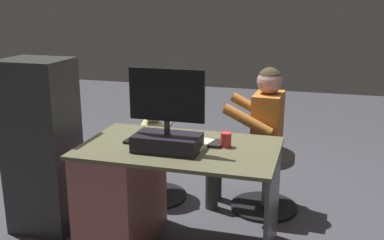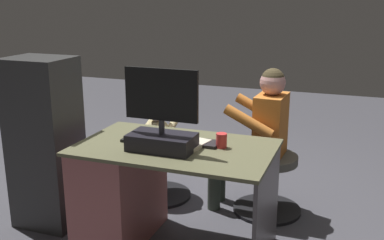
{
  "view_description": "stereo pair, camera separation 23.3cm",
  "coord_description": "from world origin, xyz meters",
  "px_view_note": "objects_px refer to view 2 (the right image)",
  "views": [
    {
      "loc": [
        -0.82,
        2.98,
        1.63
      ],
      "look_at": [
        0.02,
        0.05,
        0.79
      ],
      "focal_mm": 42.44,
      "sensor_mm": 36.0,
      "label": 1
    },
    {
      "loc": [
        -1.04,
        2.91,
        1.63
      ],
      "look_at": [
        0.02,
        0.05,
        0.79
      ],
      "focal_mm": 42.44,
      "sensor_mm": 36.0,
      "label": 2
    }
  ],
  "objects_px": {
    "office_chair_teddy": "(159,166)",
    "tv_remote": "(129,138)",
    "desk": "(132,188)",
    "teddy_bear": "(159,124)",
    "visitor_chair": "(268,179)",
    "cup": "(221,141)",
    "person": "(258,129)",
    "computer_mouse": "(143,134)",
    "monitor": "(162,128)",
    "keyboard": "(187,141)"
  },
  "relations": [
    {
      "from": "office_chair_teddy",
      "to": "tv_remote",
      "type": "bearing_deg",
      "value": 98.46
    },
    {
      "from": "desk",
      "to": "office_chair_teddy",
      "type": "distance_m",
      "value": 0.71
    },
    {
      "from": "teddy_bear",
      "to": "visitor_chair",
      "type": "relative_size",
      "value": 0.69
    },
    {
      "from": "cup",
      "to": "teddy_bear",
      "type": "xyz_separation_m",
      "value": [
        0.72,
        -0.64,
        -0.14
      ]
    },
    {
      "from": "desk",
      "to": "person",
      "type": "height_order",
      "value": "person"
    },
    {
      "from": "computer_mouse",
      "to": "monitor",
      "type": "bearing_deg",
      "value": 138.17
    },
    {
      "from": "computer_mouse",
      "to": "office_chair_teddy",
      "type": "height_order",
      "value": "computer_mouse"
    },
    {
      "from": "keyboard",
      "to": "person",
      "type": "xyz_separation_m",
      "value": [
        -0.32,
        -0.65,
        -0.06
      ]
    },
    {
      "from": "monitor",
      "to": "keyboard",
      "type": "height_order",
      "value": "monitor"
    },
    {
      "from": "monitor",
      "to": "tv_remote",
      "type": "xyz_separation_m",
      "value": [
        0.29,
        -0.11,
        -0.13
      ]
    },
    {
      "from": "visitor_chair",
      "to": "desk",
      "type": "bearing_deg",
      "value": 43.39
    },
    {
      "from": "keyboard",
      "to": "cup",
      "type": "distance_m",
      "value": 0.24
    },
    {
      "from": "computer_mouse",
      "to": "office_chair_teddy",
      "type": "relative_size",
      "value": 0.18
    },
    {
      "from": "monitor",
      "to": "computer_mouse",
      "type": "bearing_deg",
      "value": -41.83
    },
    {
      "from": "person",
      "to": "visitor_chair",
      "type": "bearing_deg",
      "value": -177.06
    },
    {
      "from": "computer_mouse",
      "to": "person",
      "type": "bearing_deg",
      "value": -135.89
    },
    {
      "from": "keyboard",
      "to": "tv_remote",
      "type": "height_order",
      "value": "keyboard"
    },
    {
      "from": "monitor",
      "to": "keyboard",
      "type": "xyz_separation_m",
      "value": [
        -0.09,
        -0.18,
        -0.13
      ]
    },
    {
      "from": "visitor_chair",
      "to": "person",
      "type": "relative_size",
      "value": 0.47
    },
    {
      "from": "teddy_bear",
      "to": "cup",
      "type": "bearing_deg",
      "value": 138.35
    },
    {
      "from": "keyboard",
      "to": "computer_mouse",
      "type": "relative_size",
      "value": 4.38
    },
    {
      "from": "desk",
      "to": "computer_mouse",
      "type": "bearing_deg",
      "value": -110.89
    },
    {
      "from": "tv_remote",
      "to": "visitor_chair",
      "type": "xyz_separation_m",
      "value": [
        -0.79,
        -0.72,
        -0.45
      ]
    },
    {
      "from": "teddy_bear",
      "to": "desk",
      "type": "bearing_deg",
      "value": 99.23
    },
    {
      "from": "office_chair_teddy",
      "to": "visitor_chair",
      "type": "distance_m",
      "value": 0.9
    },
    {
      "from": "keyboard",
      "to": "computer_mouse",
      "type": "height_order",
      "value": "computer_mouse"
    },
    {
      "from": "cup",
      "to": "tv_remote",
      "type": "xyz_separation_m",
      "value": [
        0.61,
        0.05,
        -0.04
      ]
    },
    {
      "from": "office_chair_teddy",
      "to": "person",
      "type": "distance_m",
      "value": 0.89
    },
    {
      "from": "tv_remote",
      "to": "visitor_chair",
      "type": "relative_size",
      "value": 0.29
    },
    {
      "from": "desk",
      "to": "office_chair_teddy",
      "type": "height_order",
      "value": "desk"
    },
    {
      "from": "office_chair_teddy",
      "to": "visitor_chair",
      "type": "relative_size",
      "value": 0.99
    },
    {
      "from": "cup",
      "to": "office_chair_teddy",
      "type": "xyz_separation_m",
      "value": [
        0.72,
        -0.62,
        -0.49
      ]
    },
    {
      "from": "keyboard",
      "to": "computer_mouse",
      "type": "distance_m",
      "value": 0.33
    },
    {
      "from": "office_chair_teddy",
      "to": "teddy_bear",
      "type": "bearing_deg",
      "value": -90.0
    },
    {
      "from": "desk",
      "to": "visitor_chair",
      "type": "height_order",
      "value": "desk"
    },
    {
      "from": "monitor",
      "to": "keyboard",
      "type": "bearing_deg",
      "value": -117.54
    },
    {
      "from": "cup",
      "to": "office_chair_teddy",
      "type": "distance_m",
      "value": 1.07
    },
    {
      "from": "cup",
      "to": "teddy_bear",
      "type": "height_order",
      "value": "teddy_bear"
    },
    {
      "from": "office_chair_teddy",
      "to": "monitor",
      "type": "bearing_deg",
      "value": 116.14
    },
    {
      "from": "desk",
      "to": "teddy_bear",
      "type": "xyz_separation_m",
      "value": [
        0.11,
        -0.7,
        0.24
      ]
    },
    {
      "from": "office_chair_teddy",
      "to": "teddy_bear",
      "type": "relative_size",
      "value": 1.44
    },
    {
      "from": "monitor",
      "to": "person",
      "type": "bearing_deg",
      "value": -116.34
    },
    {
      "from": "monitor",
      "to": "person",
      "type": "distance_m",
      "value": 0.95
    },
    {
      "from": "person",
      "to": "office_chair_teddy",
      "type": "bearing_deg",
      "value": 2.94
    },
    {
      "from": "tv_remote",
      "to": "office_chair_teddy",
      "type": "xyz_separation_m",
      "value": [
        0.1,
        -0.68,
        -0.46
      ]
    },
    {
      "from": "monitor",
      "to": "office_chair_teddy",
      "type": "relative_size",
      "value": 0.97
    },
    {
      "from": "monitor",
      "to": "tv_remote",
      "type": "distance_m",
      "value": 0.34
    },
    {
      "from": "office_chair_teddy",
      "to": "person",
      "type": "bearing_deg",
      "value": -177.06
    },
    {
      "from": "desk",
      "to": "visitor_chair",
      "type": "xyz_separation_m",
      "value": [
        -0.78,
        -0.74,
        -0.11
      ]
    },
    {
      "from": "keyboard",
      "to": "teddy_bear",
      "type": "distance_m",
      "value": 0.79
    }
  ]
}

